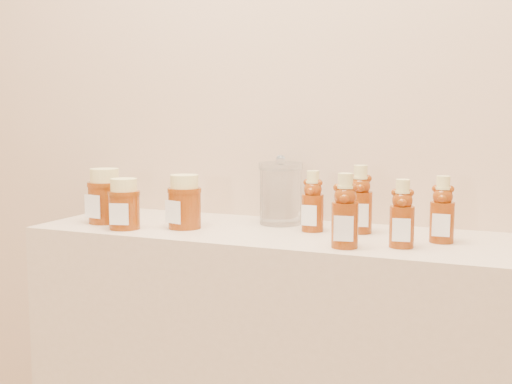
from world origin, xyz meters
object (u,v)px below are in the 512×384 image
at_px(bear_bottle_front_left, 345,206).
at_px(glass_canister, 281,191).
at_px(honey_jar_left, 105,196).
at_px(bear_bottle_back_left, 313,197).

height_order(bear_bottle_front_left, glass_canister, bear_bottle_front_left).
bearing_deg(glass_canister, honey_jar_left, -159.76).
height_order(bear_bottle_back_left, honey_jar_left, bear_bottle_back_left).
distance_m(bear_bottle_back_left, bear_bottle_front_left, 0.21).
bearing_deg(honey_jar_left, bear_bottle_front_left, 4.58).
xyz_separation_m(bear_bottle_back_left, glass_canister, (-0.11, 0.07, 0.00)).
distance_m(bear_bottle_back_left, honey_jar_left, 0.56).
xyz_separation_m(bear_bottle_front_left, honey_jar_left, (-0.68, 0.07, -0.02)).
distance_m(bear_bottle_front_left, glass_canister, 0.33).
bearing_deg(bear_bottle_back_left, honey_jar_left, -169.79).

